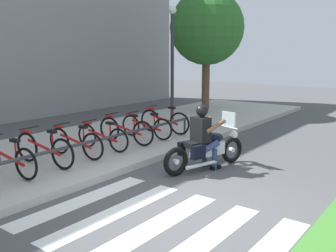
{
  "coord_description": "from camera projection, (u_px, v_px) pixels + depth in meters",
  "views": [
    {
      "loc": [
        -4.65,
        -3.24,
        2.49
      ],
      "look_at": [
        1.95,
        1.77,
        0.87
      ],
      "focal_mm": 40.29,
      "sensor_mm": 36.0,
      "label": 1
    }
  ],
  "objects": [
    {
      "name": "crosswalk_stripe_2",
      "position": [
        155.0,
        226.0,
        5.49
      ],
      "size": [
        2.8,
        0.4,
        0.01
      ],
      "primitive_type": "cube",
      "color": "white",
      "rests_on": "ground"
    },
    {
      "name": "crosswalk_stripe_3",
      "position": [
        116.0,
        212.0,
        5.97
      ],
      "size": [
        2.8,
        0.4,
        0.01
      ],
      "primitive_type": "cube",
      "color": "white",
      "rests_on": "ground"
    },
    {
      "name": "sidewalk",
      "position": [
        30.0,
        161.0,
        8.53
      ],
      "size": [
        24.0,
        4.4,
        0.15
      ],
      "primitive_type": "cube",
      "color": "#B7B2A8",
      "rests_on": "ground"
    },
    {
      "name": "bicycle_2",
      "position": [
        44.0,
        149.0,
        7.85
      ],
      "size": [
        0.48,
        1.73,
        0.79
      ],
      "color": "black",
      "rests_on": "sidewalk"
    },
    {
      "name": "street_lamp",
      "position": [
        172.0,
        53.0,
        12.96
      ],
      "size": [
        0.28,
        0.28,
        4.04
      ],
      "color": "#2D2D33",
      "rests_on": "ground"
    },
    {
      "name": "ground_plane",
      "position": [
        182.0,
        211.0,
        6.03
      ],
      "size": [
        48.0,
        48.0,
        0.0
      ],
      "primitive_type": "plane",
      "color": "#4C4C4F"
    },
    {
      "name": "motorcycle",
      "position": [
        206.0,
        149.0,
        8.12
      ],
      "size": [
        2.15,
        0.92,
        1.19
      ],
      "color": "black",
      "rests_on": "ground"
    },
    {
      "name": "bike_rack",
      "position": [
        106.0,
        139.0,
        8.47
      ],
      "size": [
        6.34,
        0.07,
        0.49
      ],
      "color": "#333338",
      "rests_on": "sidewalk"
    },
    {
      "name": "crosswalk_stripe_1",
      "position": [
        202.0,
        242.0,
        5.02
      ],
      "size": [
        2.8,
        0.4,
        0.01
      ],
      "primitive_type": "cube",
      "color": "white",
      "rests_on": "ground"
    },
    {
      "name": "bicycle_4",
      "position": [
        102.0,
        137.0,
        9.13
      ],
      "size": [
        0.48,
        1.59,
        0.72
      ],
      "color": "black",
      "rests_on": "sidewalk"
    },
    {
      "name": "bicycle_3",
      "position": [
        75.0,
        142.0,
        8.49
      ],
      "size": [
        0.48,
        1.66,
        0.75
      ],
      "color": "black",
      "rests_on": "sidewalk"
    },
    {
      "name": "bicycle_7",
      "position": [
        164.0,
        121.0,
        11.05
      ],
      "size": [
        0.48,
        1.68,
        0.8
      ],
      "color": "black",
      "rests_on": "sidewalk"
    },
    {
      "name": "bicycle_1",
      "position": [
        7.0,
        158.0,
        7.21
      ],
      "size": [
        0.48,
        1.71,
        0.76
      ],
      "color": "black",
      "rests_on": "sidewalk"
    },
    {
      "name": "rider",
      "position": [
        203.0,
        133.0,
        8.01
      ],
      "size": [
        0.73,
        0.66,
        1.42
      ],
      "color": "black",
      "rests_on": "ground"
    },
    {
      "name": "crosswalk_stripe_4",
      "position": [
        83.0,
        200.0,
        6.44
      ],
      "size": [
        2.8,
        0.4,
        0.01
      ],
      "primitive_type": "cube",
      "color": "white",
      "rests_on": "ground"
    },
    {
      "name": "bicycle_6",
      "position": [
        146.0,
        126.0,
        10.41
      ],
      "size": [
        0.48,
        1.67,
        0.73
      ],
      "color": "black",
      "rests_on": "sidewalk"
    },
    {
      "name": "tree_near_rack",
      "position": [
        207.0,
        28.0,
        15.25
      ],
      "size": [
        3.02,
        3.02,
        5.0
      ],
      "color": "brown",
      "rests_on": "ground"
    },
    {
      "name": "bicycle_5",
      "position": [
        126.0,
        130.0,
        9.77
      ],
      "size": [
        0.48,
        1.74,
        0.79
      ],
      "color": "black",
      "rests_on": "sidewalk"
    }
  ]
}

